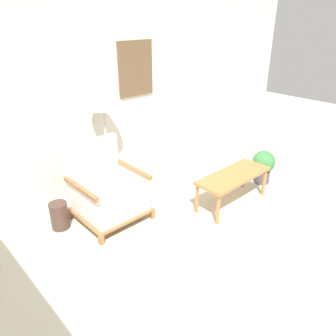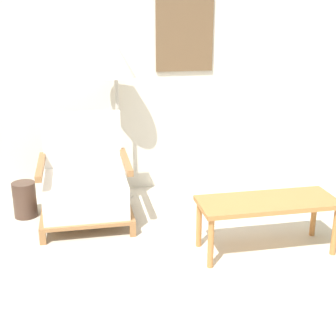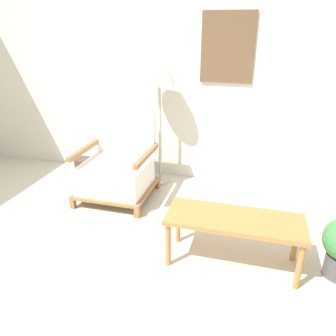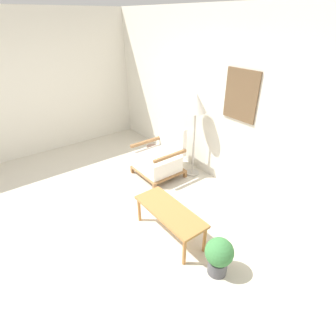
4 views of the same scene
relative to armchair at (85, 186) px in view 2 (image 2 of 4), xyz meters
name	(u,v)px [view 2 (image 2 of 4)]	position (x,y,z in m)	size (l,w,h in m)	color
ground_plane	(173,325)	(0.44, -1.56, -0.33)	(14.00, 14.00, 0.00)	beige
wall_back	(124,55)	(0.45, 0.75, 1.03)	(8.00, 0.09, 2.70)	silver
armchair	(85,186)	(0.00, 0.00, 0.00)	(0.76, 0.73, 0.91)	olive
floor_lamp	(116,67)	(0.34, 0.49, 0.94)	(0.36, 0.36, 1.49)	#B7B2A8
coffee_table	(267,206)	(1.32, -0.81, 0.04)	(1.04, 0.41, 0.42)	#B2753D
vase	(25,200)	(-0.53, 0.20, -0.17)	(0.20, 0.20, 0.32)	#473328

